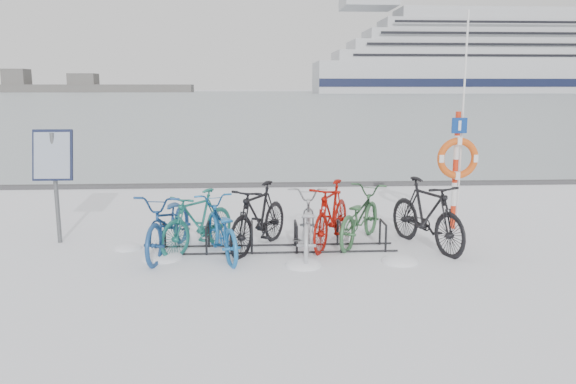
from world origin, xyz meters
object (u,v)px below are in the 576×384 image
at_px(bike_rack, 274,239).
at_px(info_board, 53,162).
at_px(cruise_ferry, 490,61).
at_px(lifebuoy_station, 457,158).

height_order(bike_rack, info_board, info_board).
bearing_deg(info_board, cruise_ferry, 65.45).
xyz_separation_m(lifebuoy_station, cruise_ferry, (87.31, 208.45, 11.03)).
distance_m(bike_rack, lifebuoy_station, 3.80).
xyz_separation_m(info_board, cruise_ferry, (94.38, 209.00, 10.97)).
xyz_separation_m(info_board, lifebuoy_station, (7.08, 0.56, -0.06)).
bearing_deg(info_board, lifebuoy_station, 4.24).
xyz_separation_m(bike_rack, info_board, (-3.66, 0.62, 1.22)).
height_order(bike_rack, lifebuoy_station, lifebuoy_station).
bearing_deg(cruise_ferry, info_board, -114.30).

